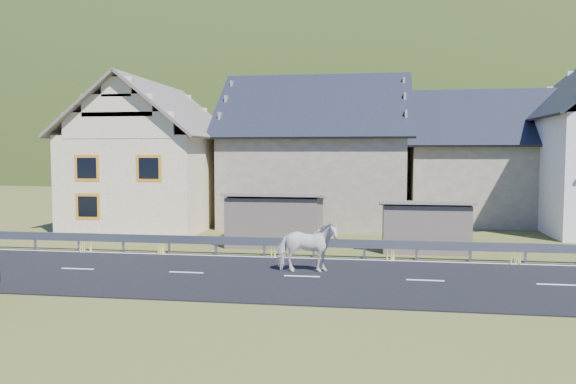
# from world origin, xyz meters

# --- Properties ---
(ground) EXTENTS (160.00, 160.00, 0.00)m
(ground) POSITION_xyz_m (0.00, 0.00, 0.00)
(ground) COLOR #3C4A18
(ground) RESTS_ON ground
(road) EXTENTS (60.00, 7.00, 0.04)m
(road) POSITION_xyz_m (0.00, 0.00, 0.02)
(road) COLOR black
(road) RESTS_ON ground
(lane_markings) EXTENTS (60.00, 6.60, 0.01)m
(lane_markings) POSITION_xyz_m (0.00, 0.00, 0.04)
(lane_markings) COLOR silver
(lane_markings) RESTS_ON road
(guardrail) EXTENTS (28.10, 0.09, 0.75)m
(guardrail) POSITION_xyz_m (-0.00, 3.68, 0.56)
(guardrail) COLOR #93969B
(guardrail) RESTS_ON ground
(shed_left) EXTENTS (4.30, 3.30, 2.40)m
(shed_left) POSITION_xyz_m (-2.00, 6.50, 1.10)
(shed_left) COLOR #716357
(shed_left) RESTS_ON ground
(shed_right) EXTENTS (3.80, 2.90, 2.20)m
(shed_right) POSITION_xyz_m (4.50, 6.00, 1.00)
(shed_right) COLOR #716357
(shed_right) RESTS_ON ground
(house_cream) EXTENTS (7.80, 9.80, 8.30)m
(house_cream) POSITION_xyz_m (-10.00, 12.00, 4.36)
(house_cream) COLOR #F9E7AD
(house_cream) RESTS_ON ground
(house_stone_a) EXTENTS (10.80, 9.80, 8.90)m
(house_stone_a) POSITION_xyz_m (-1.00, 15.00, 4.63)
(house_stone_a) COLOR tan
(house_stone_a) RESTS_ON ground
(house_stone_b) EXTENTS (9.80, 8.80, 8.10)m
(house_stone_b) POSITION_xyz_m (9.00, 17.00, 4.24)
(house_stone_b) COLOR tan
(house_stone_b) RESTS_ON ground
(mountain) EXTENTS (440.00, 280.00, 260.00)m
(mountain) POSITION_xyz_m (5.00, 180.00, -20.00)
(mountain) COLOR #1E3513
(mountain) RESTS_ON ground
(conifer_patch) EXTENTS (76.00, 50.00, 28.00)m
(conifer_patch) POSITION_xyz_m (-55.00, 110.00, 6.00)
(conifer_patch) COLOR black
(conifer_patch) RESTS_ON ground
(horse) EXTENTS (1.16, 2.17, 1.76)m
(horse) POSITION_xyz_m (0.09, 0.69, 0.92)
(horse) COLOR silver
(horse) RESTS_ON road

